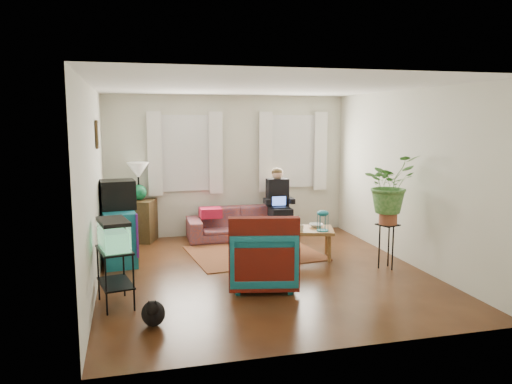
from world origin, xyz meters
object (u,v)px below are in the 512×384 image
object	(u,v)px
sofa	(241,218)
aquarium_stand	(115,277)
side_table	(140,221)
armchair	(263,253)
dresser	(119,236)
plant_stand	(387,246)
coffee_table	(297,243)

from	to	relation	value
sofa	aquarium_stand	world-z (taller)	sofa
side_table	armchair	world-z (taller)	armchair
sofa	dresser	distance (m)	2.38
sofa	plant_stand	size ratio (longest dim) A/B	2.95
plant_stand	sofa	bearing A→B (deg)	125.46
plant_stand	dresser	bearing A→B (deg)	161.42
armchair	aquarium_stand	bearing A→B (deg)	19.54
side_table	dresser	world-z (taller)	dresser
armchair	coffee_table	distance (m)	1.49
sofa	aquarium_stand	xyz separation A→B (m)	(-2.15, -2.86, -0.04)
coffee_table	plant_stand	xyz separation A→B (m)	(1.08, -0.89, 0.10)
sofa	coffee_table	bearing A→B (deg)	-67.07
coffee_table	plant_stand	distance (m)	1.40
side_table	aquarium_stand	world-z (taller)	side_table
side_table	aquarium_stand	bearing A→B (deg)	-96.38
dresser	armchair	distance (m)	2.41
sofa	side_table	size ratio (longest dim) A/B	2.62
armchair	plant_stand	bearing A→B (deg)	-159.65
aquarium_stand	coffee_table	world-z (taller)	aquarium_stand
plant_stand	side_table	bearing A→B (deg)	143.11
dresser	armchair	size ratio (longest dim) A/B	1.05
aquarium_stand	coffee_table	xyz separation A→B (m)	(2.72, 1.43, -0.11)
sofa	side_table	bearing A→B (deg)	172.54
side_table	plant_stand	xyz separation A→B (m)	(3.45, -2.59, -0.04)
coffee_table	aquarium_stand	bearing A→B (deg)	-135.34
sofa	armchair	bearing A→B (deg)	-95.60
sofa	aquarium_stand	size ratio (longest dim) A/B	2.88
side_table	armchair	size ratio (longest dim) A/B	0.86
coffee_table	plant_stand	size ratio (longest dim) A/B	1.70
side_table	aquarium_stand	distance (m)	3.15
coffee_table	sofa	bearing A→B (deg)	128.77
dresser	plant_stand	world-z (taller)	dresser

